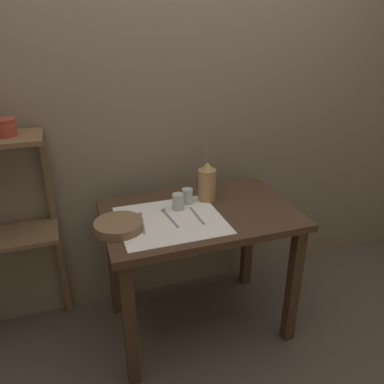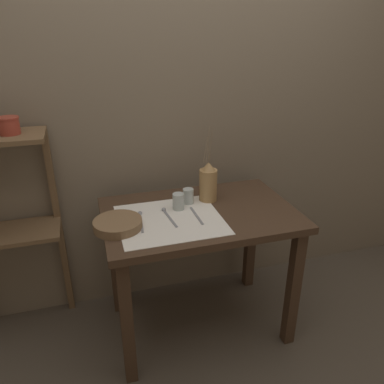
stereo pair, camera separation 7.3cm
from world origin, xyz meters
TOP-DOWN VIEW (x-y plane):
  - ground_plane at (0.00, 0.00)m, footprint 12.00×12.00m
  - stone_wall_back at (0.00, 0.45)m, footprint 7.00×0.06m
  - wooden_table at (0.00, 0.00)m, footprint 1.03×0.68m
  - wooden_shelf_unit at (-0.99, 0.30)m, footprint 0.51×0.28m
  - linen_cloth at (-0.17, -0.05)m, footprint 0.53×0.48m
  - pitcher_with_flowers at (0.09, 0.12)m, footprint 0.10×0.10m
  - wooden_bowl at (-0.44, -0.06)m, footprint 0.24×0.24m
  - glass_tumbler_near at (-0.10, 0.06)m, footprint 0.06×0.06m
  - glass_tumbler_far at (-0.03, 0.11)m, footprint 0.06×0.06m
  - spoon_outer at (-0.32, 0.01)m, footprint 0.04×0.21m
  - spoon_inner at (-0.18, 0.02)m, footprint 0.04×0.21m
  - fork_inner at (-0.03, -0.05)m, footprint 0.02×0.20m
  - metal_pot_small at (-0.90, 0.26)m, footprint 0.11×0.11m

SIDE VIEW (x-z plane):
  - ground_plane at x=0.00m, z-range 0.00..0.00m
  - wooden_table at x=0.00m, z-range 0.26..1.04m
  - linen_cloth at x=-0.17m, z-range 0.78..0.78m
  - fork_inner at x=-0.03m, z-range 0.78..0.79m
  - spoon_outer at x=-0.32m, z-range 0.77..0.80m
  - spoon_inner at x=-0.18m, z-range 0.77..0.80m
  - wooden_bowl at x=-0.44m, z-range 0.78..0.82m
  - glass_tumbler_far at x=-0.03m, z-range 0.78..0.87m
  - glass_tumbler_near at x=-0.10m, z-range 0.78..0.87m
  - wooden_shelf_unit at x=-0.99m, z-range 0.22..1.43m
  - pitcher_with_flowers at x=0.09m, z-range 0.67..1.10m
  - stone_wall_back at x=0.00m, z-range 0.00..2.40m
  - metal_pot_small at x=-0.90m, z-range 1.21..1.30m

